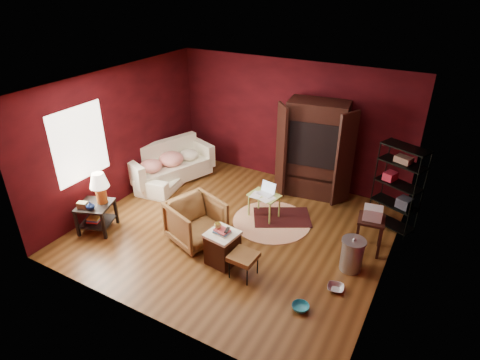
% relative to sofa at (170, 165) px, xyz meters
% --- Properties ---
extents(room, '(5.54, 5.04, 2.84)m').
position_rel_sofa_xyz_m(room, '(2.31, -1.06, 1.01)').
color(room, brown).
rests_on(room, ground).
extents(sofa, '(0.89, 2.07, 0.78)m').
position_rel_sofa_xyz_m(sofa, '(0.00, 0.00, 0.00)').
color(sofa, white).
rests_on(sofa, ground).
extents(armchair, '(1.05, 1.09, 0.89)m').
position_rel_sofa_xyz_m(armchair, '(1.90, -1.67, 0.06)').
color(armchair, black).
rests_on(armchair, ground).
extents(pet_bowl_steel, '(0.27, 0.11, 0.26)m').
position_rel_sofa_xyz_m(pet_bowl_steel, '(4.55, -1.68, -0.26)').
color(pet_bowl_steel, '#B8BAC0').
rests_on(pet_bowl_steel, ground).
extents(pet_bowl_turquoise, '(0.27, 0.17, 0.26)m').
position_rel_sofa_xyz_m(pet_bowl_turquoise, '(4.22, -2.34, -0.26)').
color(pet_bowl_turquoise, teal).
rests_on(pet_bowl_turquoise, ground).
extents(vase, '(0.19, 0.19, 0.16)m').
position_rel_sofa_xyz_m(vase, '(0.13, -2.47, 0.25)').
color(vase, '#0D1C44').
rests_on(vase, side_table).
extents(mug, '(0.12, 0.10, 0.12)m').
position_rel_sofa_xyz_m(mug, '(2.56, -1.96, 0.33)').
color(mug, '#E2CF6E').
rests_on(mug, hamper).
extents(side_table, '(0.76, 0.76, 1.17)m').
position_rel_sofa_xyz_m(side_table, '(0.08, -2.25, 0.31)').
color(side_table, black).
rests_on(side_table, ground).
extents(sofa_cushions, '(1.43, 2.16, 0.84)m').
position_rel_sofa_xyz_m(sofa_cushions, '(-0.02, -0.02, 0.02)').
color(sofa_cushions, white).
rests_on(sofa_cushions, sofa).
extents(hamper, '(0.55, 0.55, 0.69)m').
position_rel_sofa_xyz_m(hamper, '(2.64, -1.97, -0.08)').
color(hamper, '#3E1E0E').
rests_on(hamper, ground).
extents(footstool, '(0.44, 0.44, 0.43)m').
position_rel_sofa_xyz_m(footstool, '(3.12, -2.10, -0.02)').
color(footstool, black).
rests_on(footstool, ground).
extents(rug_round, '(1.68, 1.68, 0.01)m').
position_rel_sofa_xyz_m(rug_round, '(2.85, -0.44, -0.38)').
color(rug_round, white).
rests_on(rug_round, ground).
extents(rug_oriental, '(1.35, 1.21, 0.01)m').
position_rel_sofa_xyz_m(rug_oriental, '(2.97, -0.21, -0.38)').
color(rug_oriental, '#451213').
rests_on(rug_oriental, ground).
extents(laptop_desk, '(0.65, 0.54, 0.73)m').
position_rel_sofa_xyz_m(laptop_desk, '(2.63, -0.34, 0.06)').
color(laptop_desk, '#C0D863').
rests_on(laptop_desk, ground).
extents(tv_armoire, '(1.65, 1.02, 2.11)m').
position_rel_sofa_xyz_m(tv_armoire, '(3.12, 1.04, 0.71)').
color(tv_armoire, black).
rests_on(tv_armoire, ground).
extents(wire_shelving, '(0.91, 0.64, 1.71)m').
position_rel_sofa_xyz_m(wire_shelving, '(4.95, 0.52, 0.54)').
color(wire_shelving, black).
rests_on(wire_shelving, ground).
extents(small_stand, '(0.51, 0.51, 0.89)m').
position_rel_sofa_xyz_m(small_stand, '(4.72, -0.42, 0.27)').
color(small_stand, black).
rests_on(small_stand, ground).
extents(trash_can, '(0.48, 0.48, 0.63)m').
position_rel_sofa_xyz_m(trash_can, '(4.60, -1.07, -0.10)').
color(trash_can, '#A5A8AC').
rests_on(trash_can, ground).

